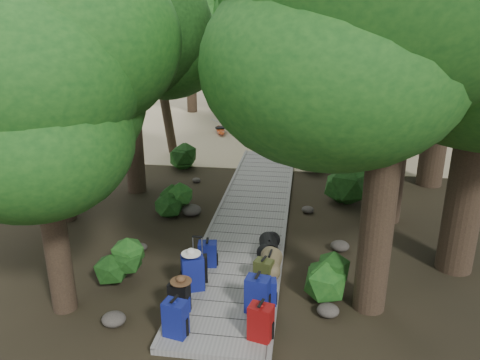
% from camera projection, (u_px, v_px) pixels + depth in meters
% --- Properties ---
extents(ground, '(120.00, 120.00, 0.00)m').
position_uv_depth(ground, '(248.00, 229.00, 12.29)').
color(ground, black).
rests_on(ground, ground).
extents(sand_beach, '(40.00, 22.00, 0.02)m').
position_uv_depth(sand_beach, '(283.00, 111.00, 27.21)').
color(sand_beach, tan).
rests_on(sand_beach, ground).
extents(boardwalk, '(2.00, 12.00, 0.12)m').
position_uv_depth(boardwalk, '(253.00, 212.00, 13.20)').
color(boardwalk, gray).
rests_on(boardwalk, ground).
extents(backpack_left_a, '(0.44, 0.35, 0.74)m').
position_uv_depth(backpack_left_a, '(175.00, 317.00, 7.94)').
color(backpack_left_a, navy).
rests_on(backpack_left_a, boardwalk).
extents(backpack_left_b, '(0.40, 0.31, 0.67)m').
position_uv_depth(backpack_left_b, '(179.00, 296.00, 8.58)').
color(backpack_left_b, black).
rests_on(backpack_left_b, boardwalk).
extents(backpack_left_c, '(0.52, 0.45, 0.80)m').
position_uv_depth(backpack_left_c, '(193.00, 271.00, 9.29)').
color(backpack_left_c, navy).
rests_on(backpack_left_c, boardwalk).
extents(backpack_left_d, '(0.44, 0.34, 0.61)m').
position_uv_depth(backpack_left_d, '(208.00, 253.00, 10.21)').
color(backpack_left_d, navy).
rests_on(backpack_left_d, boardwalk).
extents(backpack_right_a, '(0.45, 0.37, 0.71)m').
position_uv_depth(backpack_right_a, '(261.00, 321.00, 7.86)').
color(backpack_right_a, maroon).
rests_on(backpack_right_a, boardwalk).
extents(backpack_right_b, '(0.48, 0.37, 0.78)m').
position_uv_depth(backpack_right_b, '(258.00, 293.00, 8.59)').
color(backpack_right_b, navy).
rests_on(backpack_right_b, boardwalk).
extents(backpack_right_c, '(0.38, 0.29, 0.60)m').
position_uv_depth(backpack_right_c, '(267.00, 291.00, 8.80)').
color(backpack_right_c, navy).
rests_on(backpack_right_c, boardwalk).
extents(backpack_right_d, '(0.43, 0.36, 0.56)m').
position_uv_depth(backpack_right_d, '(264.00, 270.00, 9.56)').
color(backpack_right_d, '#384017').
rests_on(backpack_right_d, boardwalk).
extents(duffel_right_khaki, '(0.50, 0.70, 0.44)m').
position_uv_depth(duffel_right_khaki, '(270.00, 263.00, 9.94)').
color(duffel_right_khaki, brown).
rests_on(duffel_right_khaki, boardwalk).
extents(duffel_right_black, '(0.51, 0.71, 0.41)m').
position_uv_depth(duffel_right_black, '(269.00, 246.00, 10.71)').
color(duffel_right_black, black).
rests_on(duffel_right_black, boardwalk).
extents(suitcase_on_boardwalk, '(0.41, 0.30, 0.58)m').
position_uv_depth(suitcase_on_boardwalk, '(198.00, 269.00, 9.59)').
color(suitcase_on_boardwalk, black).
rests_on(suitcase_on_boardwalk, boardwalk).
extents(lone_suitcase_on_sand, '(0.43, 0.30, 0.62)m').
position_uv_depth(lone_suitcase_on_sand, '(281.00, 142.00, 19.40)').
color(lone_suitcase_on_sand, black).
rests_on(lone_suitcase_on_sand, sand_beach).
extents(hat_brown, '(0.40, 0.40, 0.12)m').
position_uv_depth(hat_brown, '(181.00, 279.00, 8.41)').
color(hat_brown, '#51351E').
rests_on(hat_brown, backpack_left_b).
extents(hat_white, '(0.39, 0.39, 0.13)m').
position_uv_depth(hat_white, '(191.00, 251.00, 9.11)').
color(hat_white, silver).
rests_on(hat_white, backpack_left_c).
extents(kayak, '(1.70, 3.68, 0.36)m').
position_uv_depth(kayak, '(220.00, 129.00, 22.16)').
color(kayak, '#B2370F').
rests_on(kayak, sand_beach).
extents(sun_lounger, '(1.29, 2.16, 0.66)m').
position_uv_depth(sun_lounger, '(340.00, 129.00, 21.47)').
color(sun_lounger, silver).
rests_on(sun_lounger, sand_beach).
extents(tree_right_a, '(5.22, 5.22, 8.70)m').
position_uv_depth(tree_right_a, '(393.00, 79.00, 7.59)').
color(tree_right_a, black).
rests_on(tree_right_a, ground).
extents(tree_right_c, '(5.27, 5.27, 9.12)m').
position_uv_depth(tree_right_c, '(407.00, 48.00, 11.35)').
color(tree_right_c, black).
rests_on(tree_right_c, ground).
extents(tree_right_e, '(5.07, 5.07, 9.13)m').
position_uv_depth(tree_right_e, '(380.00, 37.00, 17.10)').
color(tree_right_e, black).
rests_on(tree_right_e, ground).
extents(tree_right_f, '(6.03, 6.03, 10.78)m').
position_uv_depth(tree_right_f, '(443.00, 13.00, 18.86)').
color(tree_right_f, black).
rests_on(tree_right_f, ground).
extents(tree_left_a, '(3.91, 3.91, 6.52)m').
position_uv_depth(tree_left_a, '(42.00, 144.00, 7.91)').
color(tree_left_a, black).
rests_on(tree_left_a, ground).
extents(tree_left_b, '(4.79, 4.79, 8.62)m').
position_uv_depth(tree_left_b, '(44.00, 59.00, 11.49)').
color(tree_left_b, black).
rests_on(tree_left_b, ground).
extents(tree_left_c, '(4.80, 4.80, 8.35)m').
position_uv_depth(tree_left_c, '(127.00, 57.00, 13.59)').
color(tree_left_c, black).
rests_on(tree_left_c, ground).
extents(tree_back_a, '(4.93, 4.93, 8.53)m').
position_uv_depth(tree_back_a, '(261.00, 35.00, 25.20)').
color(tree_back_a, black).
rests_on(tree_back_a, ground).
extents(tree_back_b, '(5.47, 5.47, 9.76)m').
position_uv_depth(tree_back_b, '(312.00, 23.00, 25.39)').
color(tree_back_b, black).
rests_on(tree_back_b, ground).
extents(tree_back_c, '(4.67, 4.67, 8.41)m').
position_uv_depth(tree_back_c, '(385.00, 38.00, 24.05)').
color(tree_back_c, black).
rests_on(tree_back_c, ground).
extents(tree_back_d, '(4.84, 4.84, 8.06)m').
position_uv_depth(tree_back_d, '(190.00, 39.00, 25.69)').
color(tree_back_d, black).
rests_on(tree_back_d, ground).
extents(palm_right_a, '(4.57, 4.57, 7.79)m').
position_uv_depth(palm_right_a, '(368.00, 60.00, 15.71)').
color(palm_right_a, '#163E11').
rests_on(palm_right_a, ground).
extents(palm_right_b, '(4.53, 4.53, 8.74)m').
position_uv_depth(palm_right_b, '(386.00, 38.00, 20.19)').
color(palm_right_b, '#163E11').
rests_on(palm_right_b, ground).
extents(palm_right_c, '(3.89, 3.89, 6.19)m').
position_uv_depth(palm_right_c, '(320.00, 65.00, 22.02)').
color(palm_right_c, '#163E11').
rests_on(palm_right_c, ground).
extents(palm_left_a, '(4.89, 4.89, 7.79)m').
position_uv_depth(palm_left_a, '(161.00, 55.00, 17.76)').
color(palm_left_a, '#163E11').
rests_on(palm_left_a, ground).
extents(rock_left_a, '(0.44, 0.40, 0.24)m').
position_uv_depth(rock_left_a, '(114.00, 319.00, 8.47)').
color(rock_left_a, '#4C473F').
rests_on(rock_left_a, ground).
extents(rock_left_b, '(0.31, 0.28, 0.17)m').
position_uv_depth(rock_left_b, '(141.00, 247.00, 11.18)').
color(rock_left_b, '#4C473F').
rests_on(rock_left_b, ground).
extents(rock_left_c, '(0.56, 0.51, 0.31)m').
position_uv_depth(rock_left_c, '(191.00, 210.00, 13.11)').
color(rock_left_c, '#4C473F').
rests_on(rock_left_c, ground).
extents(rock_left_d, '(0.28, 0.26, 0.16)m').
position_uv_depth(rock_left_d, '(196.00, 180.00, 15.70)').
color(rock_left_d, '#4C473F').
rests_on(rock_left_d, ground).
extents(rock_right_a, '(0.42, 0.38, 0.23)m').
position_uv_depth(rock_right_a, '(328.00, 310.00, 8.74)').
color(rock_right_a, '#4C473F').
rests_on(rock_right_a, ground).
extents(rock_right_b, '(0.45, 0.40, 0.25)m').
position_uv_depth(rock_right_b, '(340.00, 246.00, 11.15)').
color(rock_right_b, '#4C473F').
rests_on(rock_right_b, ground).
extents(rock_right_c, '(0.34, 0.31, 0.19)m').
position_uv_depth(rock_right_c, '(308.00, 209.00, 13.30)').
color(rock_right_c, '#4C473F').
rests_on(rock_right_c, ground).
extents(shrub_left_a, '(0.98, 0.98, 0.88)m').
position_uv_depth(shrub_left_a, '(122.00, 262.00, 9.78)').
color(shrub_left_a, '#144514').
rests_on(shrub_left_a, ground).
extents(shrub_left_b, '(0.94, 0.94, 0.84)m').
position_uv_depth(shrub_left_b, '(177.00, 200.00, 13.10)').
color(shrub_left_b, '#144514').
rests_on(shrub_left_b, ground).
extents(shrub_left_c, '(1.10, 1.10, 0.99)m').
position_uv_depth(shrub_left_c, '(184.00, 155.00, 17.03)').
color(shrub_left_c, '#144514').
rests_on(shrub_left_c, ground).
extents(shrub_right_a, '(0.99, 0.99, 0.89)m').
position_uv_depth(shrub_right_a, '(326.00, 274.00, 9.31)').
color(shrub_right_a, '#144514').
rests_on(shrub_right_a, ground).
extents(shrub_right_b, '(1.37, 1.37, 1.23)m').
position_uv_depth(shrub_right_b, '(346.00, 182.00, 13.94)').
color(shrub_right_b, '#144514').
rests_on(shrub_right_b, ground).
extents(shrub_right_c, '(0.88, 0.88, 0.79)m').
position_uv_depth(shrub_right_c, '(312.00, 160.00, 16.74)').
color(shrub_right_c, '#144514').
rests_on(shrub_right_c, ground).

